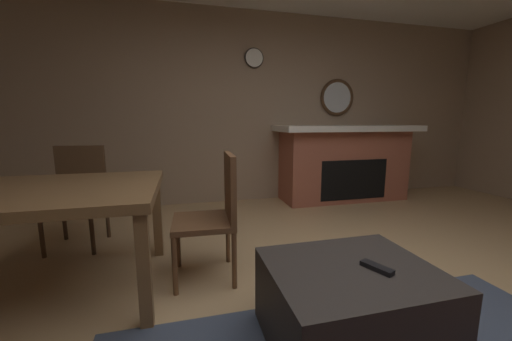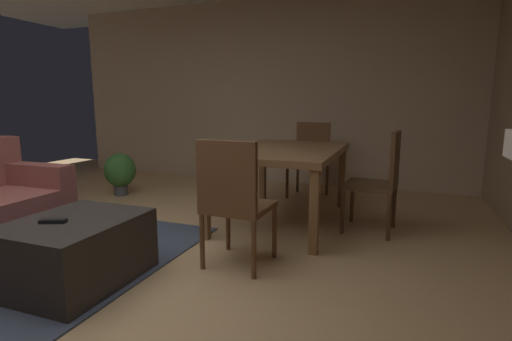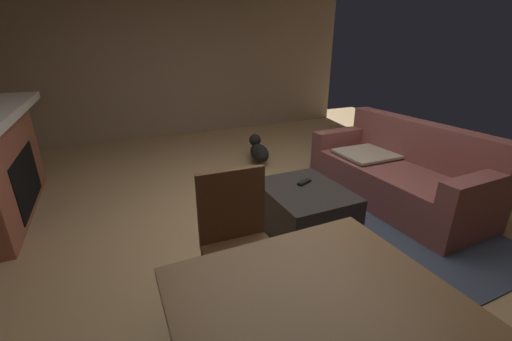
% 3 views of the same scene
% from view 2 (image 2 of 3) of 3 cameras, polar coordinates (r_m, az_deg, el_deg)
% --- Properties ---
extents(floor, '(9.29, 9.29, 0.00)m').
position_cam_2_polar(floor, '(2.78, -27.27, -16.17)').
color(floor, tan).
extents(wall_right_window_side, '(0.12, 6.40, 2.66)m').
position_cam_2_polar(wall_right_window_side, '(5.83, 1.38, 11.56)').
color(wall_right_window_side, '#C4AA91').
rests_on(wall_right_window_side, ground).
extents(area_rug, '(2.60, 2.00, 0.01)m').
position_cam_2_polar(area_rug, '(3.34, -32.51, -12.12)').
color(area_rug, '#3D475B').
rests_on(area_rug, ground).
extents(ottoman_coffee_table, '(0.83, 0.69, 0.44)m').
position_cam_2_polar(ottoman_coffee_table, '(2.82, -25.23, -10.83)').
color(ottoman_coffee_table, '#2D2826').
rests_on(ottoman_coffee_table, ground).
extents(tv_remote, '(0.11, 0.17, 0.02)m').
position_cam_2_polar(tv_remote, '(2.72, -27.99, -6.68)').
color(tv_remote, black).
rests_on(tv_remote, ottoman_coffee_table).
extents(dining_table, '(1.60, 1.07, 0.74)m').
position_cam_2_polar(dining_table, '(3.77, 4.05, 2.26)').
color(dining_table, brown).
rests_on(dining_table, ground).
extents(dining_chair_west, '(0.46, 0.46, 0.93)m').
position_cam_2_polar(dining_chair_west, '(2.69, -3.35, -3.99)').
color(dining_chair_west, brown).
rests_on(dining_chair_west, ground).
extents(dining_chair_east, '(0.47, 0.47, 0.93)m').
position_cam_2_polar(dining_chair_east, '(4.93, 8.08, 2.34)').
color(dining_chair_east, brown).
rests_on(dining_chair_east, ground).
extents(dining_chair_south, '(0.48, 0.48, 0.93)m').
position_cam_2_polar(dining_chair_south, '(3.63, 18.15, -0.81)').
color(dining_chair_south, '#513823').
rests_on(dining_chair_south, ground).
extents(potted_plant, '(0.39, 0.39, 0.54)m').
position_cam_2_polar(potted_plant, '(5.20, -19.59, -0.13)').
color(potted_plant, '#474C51').
rests_on(potted_plant, ground).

